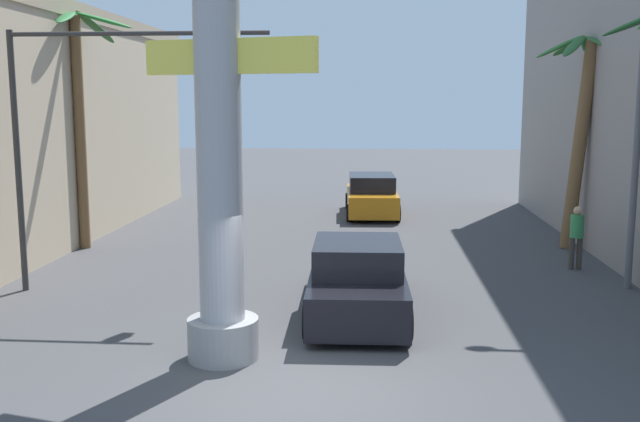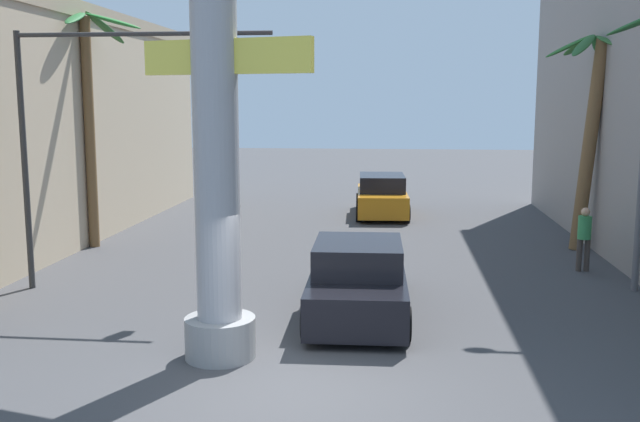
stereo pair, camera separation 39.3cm
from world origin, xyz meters
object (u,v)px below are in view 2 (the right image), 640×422
Objects in this scene: street_lamp at (634,88)px; neon_sign_pole at (215,78)px; traffic_light_mast at (99,107)px; car_far at (382,196)px; palm_tree_mid_right at (590,118)px; pedestrian_mid_right at (584,234)px; palm_tree_mid_left at (87,93)px; car_lead at (358,279)px.

neon_sign_pole is at bearing -147.34° from street_lamp.
traffic_light_mast is (-11.90, -1.24, -0.42)m from street_lamp.
car_far is 8.98m from palm_tree_mid_right.
neon_sign_pole is 6.11× the size of pedestrian_mid_right.
pedestrian_mid_right is (-0.73, -2.82, -2.91)m from palm_tree_mid_right.
pedestrian_mid_right is at bearing -7.21° from palm_tree_mid_left.
pedestrian_mid_right reaches higher than car_lead.
car_far is 2.78× the size of pedestrian_mid_right.
traffic_light_mast is 12.33m from pedestrian_mid_right.
street_lamp reaches higher than car_far.
street_lamp is 12.58m from car_far.
palm_tree_mid_left reaches higher than car_lead.
palm_tree_mid_left is (-8.29, 6.00, 3.89)m from car_lead.
street_lamp reaches higher than traffic_light_mast.
traffic_light_mast is at bearing -174.05° from street_lamp.
palm_tree_mid_left reaches higher than palm_tree_mid_right.
traffic_light_mast is (-3.69, 4.02, -0.50)m from neon_sign_pole.
pedestrian_mid_right is (5.59, 4.25, 0.26)m from car_lead.
pedestrian_mid_right is at bearing 37.27° from car_lead.
neon_sign_pole is 1.96× the size of car_lead.
palm_tree_mid_right is at bearing -43.86° from car_far.
neon_sign_pole reaches higher than pedestrian_mid_right.
car_far is 10.16m from pedestrian_mid_right.
palm_tree_mid_left is at bearing 116.29° from traffic_light_mast.
neon_sign_pole reaches higher than traffic_light_mast.
traffic_light_mast is at bearing -165.00° from pedestrian_mid_right.
car_lead is 9.99m from palm_tree_mid_right.
car_far is at bearing 136.14° from palm_tree_mid_right.
palm_tree_mid_left is at bearing 172.79° from pedestrian_mid_right.
street_lamp is 4.13m from pedestrian_mid_right.
neon_sign_pole reaches higher than car_lead.
traffic_light_mast is 6.97m from car_lead.
palm_tree_mid_left is at bearing -141.08° from car_far.
car_lead and car_far have the same top height.
neon_sign_pole is 5.48m from traffic_light_mast.
traffic_light_mast is at bearing -154.24° from palm_tree_mid_right.
neon_sign_pole is at bearing -137.66° from pedestrian_mid_right.
car_lead is at bearing 52.24° from neon_sign_pole.
palm_tree_mid_right is at bearing 86.20° from street_lamp.
car_lead is at bearing -158.10° from street_lamp.
palm_tree_mid_left is at bearing 124.47° from neon_sign_pole.
palm_tree_mid_left reaches higher than car_far.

